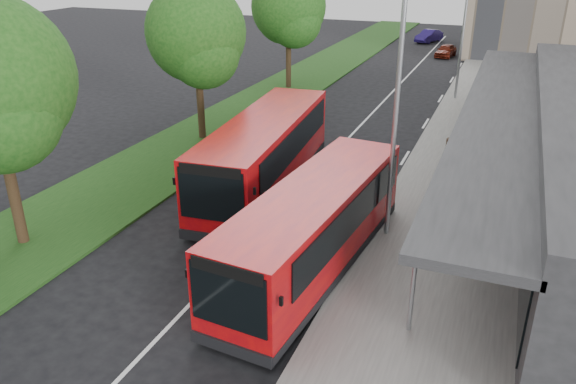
% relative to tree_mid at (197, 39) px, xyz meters
% --- Properties ---
extents(ground, '(120.00, 120.00, 0.00)m').
position_rel_tree_mid_xyz_m(ground, '(7.01, -9.05, -5.02)').
color(ground, black).
rests_on(ground, ground).
extents(pavement, '(5.00, 80.00, 0.15)m').
position_rel_tree_mid_xyz_m(pavement, '(13.01, 10.95, -4.94)').
color(pavement, slate).
rests_on(pavement, ground).
extents(grass_verge, '(5.00, 80.00, 0.10)m').
position_rel_tree_mid_xyz_m(grass_verge, '(0.01, 10.95, -4.97)').
color(grass_verge, '#193F14').
rests_on(grass_verge, ground).
extents(lane_centre_line, '(0.12, 70.00, 0.01)m').
position_rel_tree_mid_xyz_m(lane_centre_line, '(7.01, 5.95, -5.01)').
color(lane_centre_line, silver).
rests_on(lane_centre_line, ground).
extents(kerb_dashes, '(0.12, 56.00, 0.01)m').
position_rel_tree_mid_xyz_m(kerb_dashes, '(10.31, 9.95, -5.01)').
color(kerb_dashes, silver).
rests_on(kerb_dashes, ground).
extents(tree_mid, '(4.84, 4.84, 7.77)m').
position_rel_tree_mid_xyz_m(tree_mid, '(0.00, 0.00, 0.00)').
color(tree_mid, '#312213').
rests_on(tree_mid, ground).
extents(tree_far, '(4.96, 4.96, 7.97)m').
position_rel_tree_mid_xyz_m(tree_far, '(-0.00, 12.00, 0.13)').
color(tree_far, '#312213').
rests_on(tree_far, ground).
extents(lamp_post_near, '(1.44, 0.28, 8.00)m').
position_rel_tree_mid_xyz_m(lamp_post_near, '(11.13, -7.05, -0.30)').
color(lamp_post_near, '#9B9EA3').
rests_on(lamp_post_near, pavement).
extents(lamp_post_far, '(1.44, 0.28, 8.00)m').
position_rel_tree_mid_xyz_m(lamp_post_far, '(11.13, 12.95, -0.30)').
color(lamp_post_far, '#9B9EA3').
rests_on(lamp_post_far, pavement).
extents(bus_main, '(3.27, 9.78, 2.72)m').
position_rel_tree_mid_xyz_m(bus_main, '(9.56, -9.91, -3.62)').
color(bus_main, red).
rests_on(bus_main, ground).
extents(bus_second, '(3.56, 10.67, 2.97)m').
position_rel_tree_mid_xyz_m(bus_second, '(5.69, -4.83, -3.50)').
color(bus_second, red).
rests_on(bus_second, ground).
extents(litter_bin, '(0.63, 0.63, 0.91)m').
position_rel_tree_mid_xyz_m(litter_bin, '(12.31, 1.37, -4.41)').
color(litter_bin, '#362516').
rests_on(litter_bin, pavement).
extents(bollard, '(0.20, 0.20, 0.98)m').
position_rel_tree_mid_xyz_m(bollard, '(12.30, 10.26, -4.38)').
color(bollard, yellow).
rests_on(bollard, pavement).
extents(car_near, '(1.79, 3.47, 1.13)m').
position_rel_tree_mid_xyz_m(car_near, '(8.61, 28.20, -4.45)').
color(car_near, '#5D190D').
rests_on(car_near, ground).
extents(car_far, '(2.50, 3.99, 1.24)m').
position_rel_tree_mid_xyz_m(car_far, '(5.91, 36.09, -4.40)').
color(car_far, navy).
rests_on(car_far, ground).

